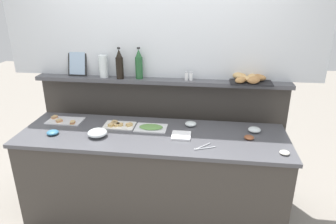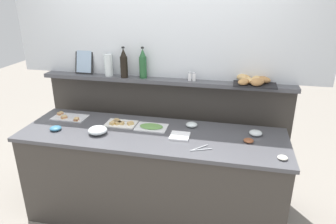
{
  "view_description": "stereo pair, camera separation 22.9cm",
  "coord_description": "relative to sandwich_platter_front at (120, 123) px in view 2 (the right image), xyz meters",
  "views": [
    {
      "loc": [
        0.48,
        -2.52,
        2.17
      ],
      "look_at": [
        0.13,
        0.1,
        1.12
      ],
      "focal_mm": 33.09,
      "sensor_mm": 36.0,
      "label": 1
    },
    {
      "loc": [
        0.7,
        -2.48,
        2.17
      ],
      "look_at": [
        0.13,
        0.1,
        1.12
      ],
      "focal_mm": 33.09,
      "sensor_mm": 36.0,
      "label": 2
    }
  ],
  "objects": [
    {
      "name": "bread_basket",
      "position": [
        1.23,
        0.35,
        0.41
      ],
      "size": [
        0.4,
        0.3,
        0.08
      ],
      "color": "black",
      "rests_on": "back_ledge_unit"
    },
    {
      "name": "wine_bottle_dark",
      "position": [
        -0.05,
        0.32,
        0.52
      ],
      "size": [
        0.08,
        0.08,
        0.32
      ],
      "color": "black",
      "rests_on": "back_ledge_unit"
    },
    {
      "name": "ground_plane",
      "position": [
        0.35,
        0.47,
        -0.94
      ],
      "size": [
        12.0,
        12.0,
        0.0
      ],
      "primitive_type": "plane",
      "color": "gray"
    },
    {
      "name": "serving_tongs",
      "position": [
        0.82,
        -0.34,
        -0.01
      ],
      "size": [
        0.18,
        0.14,
        0.01
      ],
      "color": "#B7BABF",
      "rests_on": "buffet_counter"
    },
    {
      "name": "wine_bottle_green",
      "position": [
        0.14,
        0.35,
        0.52
      ],
      "size": [
        0.08,
        0.08,
        0.32
      ],
      "color": "#23562D",
      "rests_on": "back_ledge_unit"
    },
    {
      "name": "pepper_shaker",
      "position": [
        0.67,
        0.35,
        0.42
      ],
      "size": [
        0.03,
        0.03,
        0.09
      ],
      "color": "white",
      "rests_on": "back_ledge_unit"
    },
    {
      "name": "water_carafe",
      "position": [
        -0.23,
        0.35,
        0.49
      ],
      "size": [
        0.09,
        0.09,
        0.23
      ],
      "primitive_type": "cylinder",
      "color": "silver",
      "rests_on": "back_ledge_unit"
    },
    {
      "name": "back_ledge_unit",
      "position": [
        0.35,
        0.43,
        -0.25
      ],
      "size": [
        2.61,
        0.22,
        1.32
      ],
      "color": "#3D3833",
      "rests_on": "ground_plane"
    },
    {
      "name": "upper_wall_panel",
      "position": [
        0.35,
        0.45,
        1.01
      ],
      "size": [
        3.21,
        0.08,
        1.28
      ],
      "primitive_type": "cube",
      "color": "silver",
      "rests_on": "back_ledge_unit"
    },
    {
      "name": "buffet_counter",
      "position": [
        0.35,
        -0.13,
        -0.48
      ],
      "size": [
        2.45,
        0.76,
        0.93
      ],
      "color": "#3D3833",
      "rests_on": "ground_plane"
    },
    {
      "name": "condiment_bowl_dark",
      "position": [
        -0.55,
        -0.26,
        0.01
      ],
      "size": [
        0.11,
        0.11,
        0.04
      ],
      "primitive_type": "ellipsoid",
      "color": "teal",
      "rests_on": "buffet_counter"
    },
    {
      "name": "napkin_stack",
      "position": [
        0.62,
        -0.15,
        -0.0
      ],
      "size": [
        0.17,
        0.17,
        0.02
      ],
      "primitive_type": "cube",
      "rotation": [
        0.0,
        0.0,
        0.02
      ],
      "color": "white",
      "rests_on": "buffet_counter"
    },
    {
      "name": "sandwich_platter_front",
      "position": [
        0.0,
        0.0,
        0.0
      ],
      "size": [
        0.3,
        0.2,
        0.04
      ],
      "color": "white",
      "rests_on": "buffet_counter"
    },
    {
      "name": "glass_bowl_medium",
      "position": [
        1.28,
        0.03,
        0.01
      ],
      "size": [
        0.12,
        0.12,
        0.05
      ],
      "color": "silver",
      "rests_on": "buffet_counter"
    },
    {
      "name": "sandwich_platter_rear",
      "position": [
        -0.57,
        0.04,
        -0.0
      ],
      "size": [
        0.35,
        0.2,
        0.04
      ],
      "color": "silver",
      "rests_on": "buffet_counter"
    },
    {
      "name": "framed_picture",
      "position": [
        -0.53,
        0.39,
        0.5
      ],
      "size": [
        0.2,
        0.08,
        0.26
      ],
      "color": "black",
      "rests_on": "back_ledge_unit"
    },
    {
      "name": "salt_shaker",
      "position": [
        0.62,
        0.35,
        0.42
      ],
      "size": [
        0.03,
        0.03,
        0.09
      ],
      "color": "white",
      "rests_on": "back_ledge_unit"
    },
    {
      "name": "condiment_bowl_teal",
      "position": [
        1.22,
        -0.12,
        0.0
      ],
      "size": [
        0.09,
        0.09,
        0.03
      ],
      "primitive_type": "ellipsoid",
      "color": "brown",
      "rests_on": "buffet_counter"
    },
    {
      "name": "condiment_bowl_red",
      "position": [
        1.47,
        -0.36,
        0.0
      ],
      "size": [
        0.08,
        0.08,
        0.03
      ],
      "primitive_type": "ellipsoid",
      "color": "silver",
      "rests_on": "buffet_counter"
    },
    {
      "name": "glass_bowl_small",
      "position": [
        -0.13,
        -0.24,
        0.02
      ],
      "size": [
        0.17,
        0.17,
        0.07
      ],
      "color": "silver",
      "rests_on": "buffet_counter"
    },
    {
      "name": "cold_cuts_platter",
      "position": [
        0.32,
        -0.01,
        -0.0
      ],
      "size": [
        0.3,
        0.2,
        0.02
      ],
      "color": "white",
      "rests_on": "buffet_counter"
    },
    {
      "name": "glass_bowl_large",
      "position": [
        0.69,
        0.09,
        0.01
      ],
      "size": [
        0.11,
        0.11,
        0.04
      ],
      "color": "silver",
      "rests_on": "buffet_counter"
    }
  ]
}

